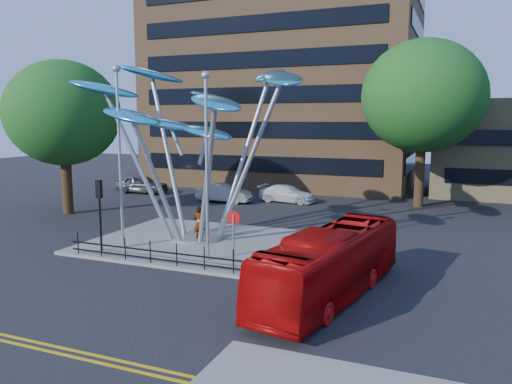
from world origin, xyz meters
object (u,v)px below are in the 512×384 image
at_px(traffic_light_island, 99,200).
at_px(parked_car_mid, 224,193).
at_px(pedestrian, 199,224).
at_px(street_lamp_right, 207,150).
at_px(tree_left, 63,113).
at_px(parked_car_right, 287,194).
at_px(red_bus, 330,264).
at_px(leaf_sculpture, 196,110).
at_px(street_lamp_left, 119,141).
at_px(tree_right, 423,96).
at_px(no_entry_sign_island, 234,229).
at_px(parked_car_left, 142,184).

relative_size(traffic_light_island, parked_car_mid, 0.79).
bearing_deg(pedestrian, street_lamp_right, 116.64).
bearing_deg(tree_left, pedestrian, -17.63).
xyz_separation_m(street_lamp_right, parked_car_right, (-2.13, 17.23, -4.44)).
distance_m(red_bus, pedestrian, 9.69).
xyz_separation_m(leaf_sculpture, pedestrian, (0.46, -0.62, -5.81)).
xyz_separation_m(tree_left, leaf_sculpture, (11.93, -3.32, 0.08)).
bearing_deg(red_bus, parked_car_right, 123.00).
distance_m(tree_left, leaf_sculpture, 12.38).
distance_m(street_lamp_left, red_bus, 12.12).
distance_m(tree_right, leaf_sculpture, 18.37).
xyz_separation_m(tree_left, street_lamp_left, (9.50, -6.50, -1.44)).
distance_m(traffic_light_island, parked_car_right, 18.15).
bearing_deg(red_bus, no_entry_sign_island, 170.55).
height_order(traffic_light_island, no_entry_sign_island, traffic_light_island).
relative_size(traffic_light_island, pedestrian, 1.88).
bearing_deg(tree_right, parked_car_right, -169.56).
bearing_deg(no_entry_sign_island, leaf_sculpture, 134.33).
xyz_separation_m(tree_left, parked_car_left, (-0.98, 9.94, -6.00)).
distance_m(street_lamp_right, red_bus, 7.51).
bearing_deg(parked_car_right, red_bus, -152.59).
bearing_deg(traffic_light_island, leaf_sculpture, 54.96).
bearing_deg(red_bus, pedestrian, 157.76).
xyz_separation_m(red_bus, parked_car_mid, (-12.73, 17.37, -0.54)).
xyz_separation_m(traffic_light_island, parked_car_left, (-9.98, 17.44, -1.82)).
relative_size(pedestrian, parked_car_right, 0.40).
bearing_deg(street_lamp_left, red_bus, -13.20).
bearing_deg(pedestrian, parked_car_mid, -77.53).
bearing_deg(tree_right, pedestrian, -121.07).
height_order(no_entry_sign_island, parked_car_mid, no_entry_sign_island).
distance_m(street_lamp_left, parked_car_mid, 15.57).
xyz_separation_m(tree_left, street_lamp_right, (14.50, -7.00, -1.70)).
xyz_separation_m(parked_car_left, parked_car_mid, (8.85, -1.67, -0.08)).
height_order(tree_right, red_bus, tree_right).
bearing_deg(street_lamp_left, parked_car_mid, 96.29).
height_order(tree_left, no_entry_sign_island, tree_left).
distance_m(tree_right, traffic_light_island, 24.06).
distance_m(red_bus, parked_car_right, 21.02).
xyz_separation_m(red_bus, pedestrian, (-8.20, 5.16, -0.19)).
height_order(leaf_sculpture, street_lamp_right, leaf_sculpture).
bearing_deg(tree_right, red_bus, -93.80).
bearing_deg(parked_car_right, parked_car_mid, 117.84).
bearing_deg(tree_left, traffic_light_island, -39.81).
relative_size(tree_left, parked_car_left, 2.21).
bearing_deg(parked_car_mid, pedestrian, -161.78).
xyz_separation_m(red_bus, parked_car_left, (-21.58, 19.05, -0.46)).
distance_m(leaf_sculpture, parked_car_right, 14.91).
xyz_separation_m(street_lamp_left, parked_car_mid, (-1.63, 14.77, -4.64)).
relative_size(street_lamp_right, red_bus, 0.92).
relative_size(street_lamp_right, parked_car_mid, 1.91).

